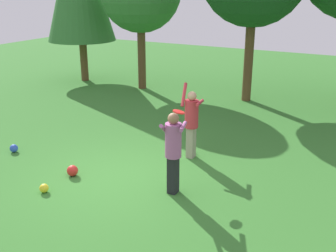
{
  "coord_description": "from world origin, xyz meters",
  "views": [
    {
      "loc": [
        4.97,
        -6.85,
        4.21
      ],
      "look_at": [
        0.7,
        1.04,
        1.05
      ],
      "focal_mm": 43.43,
      "sensor_mm": 36.0,
      "label": 1
    }
  ],
  "objects_px": {
    "ball_blue": "(14,148)",
    "frisbee": "(179,112)",
    "person_thrower": "(191,119)",
    "ball_yellow": "(44,188)",
    "ball_red": "(72,171)",
    "person_catcher": "(173,146)"
  },
  "relations": [
    {
      "from": "person_thrower",
      "to": "frisbee",
      "type": "bearing_deg",
      "value": -0.0
    },
    {
      "from": "person_thrower",
      "to": "person_catcher",
      "type": "height_order",
      "value": "person_thrower"
    },
    {
      "from": "ball_yellow",
      "to": "ball_red",
      "type": "relative_size",
      "value": 0.75
    },
    {
      "from": "ball_blue",
      "to": "ball_red",
      "type": "xyz_separation_m",
      "value": [
        2.3,
        -0.35,
        0.02
      ]
    },
    {
      "from": "frisbee",
      "to": "ball_red",
      "type": "bearing_deg",
      "value": -153.49
    },
    {
      "from": "person_catcher",
      "to": "person_thrower",
      "type": "bearing_deg",
      "value": -4.15
    },
    {
      "from": "ball_blue",
      "to": "ball_red",
      "type": "distance_m",
      "value": 2.32
    },
    {
      "from": "ball_yellow",
      "to": "ball_blue",
      "type": "height_order",
      "value": "ball_blue"
    },
    {
      "from": "person_thrower",
      "to": "ball_yellow",
      "type": "relative_size",
      "value": 9.85
    },
    {
      "from": "frisbee",
      "to": "ball_blue",
      "type": "relative_size",
      "value": 1.77
    },
    {
      "from": "ball_blue",
      "to": "frisbee",
      "type": "bearing_deg",
      "value": 9.42
    },
    {
      "from": "ball_yellow",
      "to": "ball_blue",
      "type": "relative_size",
      "value": 0.91
    },
    {
      "from": "person_catcher",
      "to": "frisbee",
      "type": "relative_size",
      "value": 4.72
    },
    {
      "from": "person_catcher",
      "to": "frisbee",
      "type": "height_order",
      "value": "person_catcher"
    },
    {
      "from": "person_thrower",
      "to": "ball_yellow",
      "type": "height_order",
      "value": "person_thrower"
    },
    {
      "from": "person_catcher",
      "to": "ball_red",
      "type": "xyz_separation_m",
      "value": [
        -2.41,
        -0.41,
        -0.93
      ]
    },
    {
      "from": "ball_yellow",
      "to": "person_thrower",
      "type": "bearing_deg",
      "value": 58.5
    },
    {
      "from": "person_catcher",
      "to": "ball_red",
      "type": "distance_m",
      "value": 2.62
    },
    {
      "from": "person_catcher",
      "to": "frisbee",
      "type": "distance_m",
      "value": 0.89
    },
    {
      "from": "frisbee",
      "to": "ball_red",
      "type": "height_order",
      "value": "frisbee"
    },
    {
      "from": "ball_yellow",
      "to": "ball_red",
      "type": "xyz_separation_m",
      "value": [
        0.0,
        0.9,
        0.03
      ]
    },
    {
      "from": "person_thrower",
      "to": "ball_red",
      "type": "xyz_separation_m",
      "value": [
        -1.94,
        -2.28,
        -0.91
      ]
    }
  ]
}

